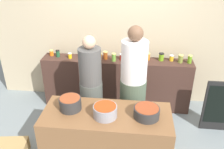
{
  "coord_description": "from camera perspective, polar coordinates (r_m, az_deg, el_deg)",
  "views": [
    {
      "loc": [
        0.35,
        -2.86,
        2.74
      ],
      "look_at": [
        0.0,
        0.35,
        1.05
      ],
      "focal_mm": 39.05,
      "sensor_mm": 36.0,
      "label": 1
    }
  ],
  "objects": [
    {
      "name": "preserve_jar_2",
      "position": [
        4.46,
        -9.82,
        4.38
      ],
      "size": [
        0.07,
        0.07,
        0.1
      ],
      "color": "gold",
      "rests_on": "display_shelf"
    },
    {
      "name": "cooking_pot_center",
      "position": [
        3.13,
        -1.61,
        -8.58
      ],
      "size": [
        0.31,
        0.31,
        0.16
      ],
      "color": "gray",
      "rests_on": "prep_table"
    },
    {
      "name": "ground",
      "position": [
        3.97,
        -0.58,
        -15.96
      ],
      "size": [
        12.0,
        12.0,
        0.0
      ],
      "primitive_type": "plane",
      "color": "gray"
    },
    {
      "name": "preserve_jar_1",
      "position": [
        4.56,
        -12.57,
        4.83
      ],
      "size": [
        0.07,
        0.07,
        0.13
      ],
      "color": "#205231",
      "rests_on": "display_shelf"
    },
    {
      "name": "preserve_jar_13",
      "position": [
        4.42,
        13.77,
        3.78
      ],
      "size": [
        0.07,
        0.07,
        0.1
      ],
      "color": "gold",
      "rests_on": "display_shelf"
    },
    {
      "name": "preserve_jar_6",
      "position": [
        4.35,
        -1.55,
        4.52
      ],
      "size": [
        0.08,
        0.08,
        0.15
      ],
      "color": "brown",
      "rests_on": "display_shelf"
    },
    {
      "name": "preserve_jar_9",
      "position": [
        4.29,
        4.92,
        3.88
      ],
      "size": [
        0.09,
        0.09,
        0.11
      ],
      "color": "#84370C",
      "rests_on": "display_shelf"
    },
    {
      "name": "preserve_jar_11",
      "position": [
        4.36,
        8.43,
        4.21
      ],
      "size": [
        0.07,
        0.07,
        0.13
      ],
      "color": "orange",
      "rests_on": "display_shelf"
    },
    {
      "name": "preserve_jar_7",
      "position": [
        4.27,
        0.43,
        4.07
      ],
      "size": [
        0.08,
        0.08,
        0.14
      ],
      "color": "#609536",
      "rests_on": "display_shelf"
    },
    {
      "name": "preserve_jar_4",
      "position": [
        4.42,
        -4.58,
        4.75
      ],
      "size": [
        0.07,
        0.07,
        0.13
      ],
      "color": "brown",
      "rests_on": "display_shelf"
    },
    {
      "name": "chalkboard_sign",
      "position": [
        4.31,
        23.43,
        -6.86
      ],
      "size": [
        0.44,
        0.05,
        0.91
      ],
      "color": "black",
      "rests_on": "ground"
    },
    {
      "name": "cook_in_cap",
      "position": [
        3.71,
        4.93,
        -3.56
      ],
      "size": [
        0.4,
        0.4,
        1.82
      ],
      "color": "#485846",
      "rests_on": "ground"
    },
    {
      "name": "preserve_jar_5",
      "position": [
        4.33,
        -2.93,
        4.27
      ],
      "size": [
        0.08,
        0.08,
        0.13
      ],
      "color": "#D27006",
      "rests_on": "display_shelf"
    },
    {
      "name": "cooking_pot_left",
      "position": [
        3.3,
        -9.74,
        -6.7
      ],
      "size": [
        0.29,
        0.29,
        0.17
      ],
      "color": "#2D2D2D",
      "rests_on": "prep_table"
    },
    {
      "name": "preserve_jar_8",
      "position": [
        4.32,
        2.38,
        4.14
      ],
      "size": [
        0.09,
        0.09,
        0.11
      ],
      "color": "#B1221E",
      "rests_on": "display_shelf"
    },
    {
      "name": "preserve_jar_12",
      "position": [
        4.38,
        11.47,
        4.08
      ],
      "size": [
        0.09,
        0.09,
        0.14
      ],
      "color": "#699A1D",
      "rests_on": "display_shelf"
    },
    {
      "name": "preserve_jar_0",
      "position": [
        4.64,
        -13.98,
        4.95
      ],
      "size": [
        0.08,
        0.08,
        0.11
      ],
      "color": "orange",
      "rests_on": "display_shelf"
    },
    {
      "name": "preserve_jar_14",
      "position": [
        4.38,
        15.75,
        3.6
      ],
      "size": [
        0.09,
        0.09,
        0.14
      ],
      "color": "olive",
      "rests_on": "display_shelf"
    },
    {
      "name": "display_shelf",
      "position": [
        4.57,
        1.03,
        -2.01
      ],
      "size": [
        2.7,
        0.36,
        0.96
      ],
      "primitive_type": "cube",
      "color": "#422922",
      "rests_on": "ground"
    },
    {
      "name": "preserve_jar_3",
      "position": [
        4.45,
        -6.82,
        4.7
      ],
      "size": [
        0.09,
        0.09,
        0.12
      ],
      "color": "#295C36",
      "rests_on": "display_shelf"
    },
    {
      "name": "preserve_jar_10",
      "position": [
        4.29,
        7.12,
        3.99
      ],
      "size": [
        0.07,
        0.07,
        0.15
      ],
      "color": "#394F24",
      "rests_on": "display_shelf"
    },
    {
      "name": "storefront_wall",
      "position": [
        4.49,
        1.57,
        11.63
      ],
      "size": [
        4.8,
        0.12,
        3.0
      ],
      "primitive_type": "cube",
      "color": "tan",
      "rests_on": "ground"
    },
    {
      "name": "cook_with_tongs",
      "position": [
        3.81,
        -4.88,
        -3.93
      ],
      "size": [
        0.35,
        0.35,
        1.65
      ],
      "color": "#4E544E",
      "rests_on": "ground"
    },
    {
      "name": "prep_table",
      "position": [
        3.48,
        -1.21,
        -14.5
      ],
      "size": [
        1.7,
        0.7,
        0.81
      ],
      "primitive_type": "cube",
      "color": "brown",
      "rests_on": "ground"
    },
    {
      "name": "preserve_jar_15",
      "position": [
        4.4,
        17.74,
        3.44
      ],
      "size": [
        0.08,
        0.08,
        0.14
      ],
      "color": "#60931E",
      "rests_on": "display_shelf"
    },
    {
      "name": "cooking_pot_right",
      "position": [
        3.16,
        8.11,
        -8.75
      ],
      "size": [
        0.33,
        0.33,
        0.14
      ],
      "color": "#2D2D2D",
      "rests_on": "prep_table"
    }
  ]
}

